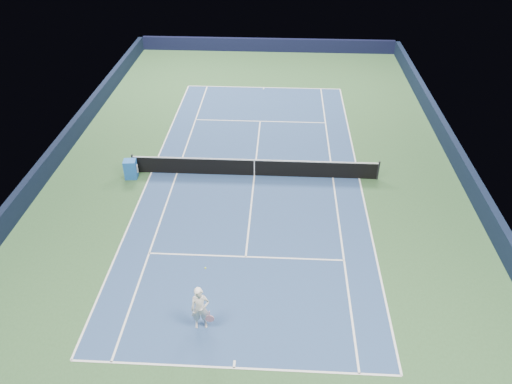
{
  "coord_description": "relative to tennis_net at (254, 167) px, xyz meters",
  "views": [
    {
      "loc": [
        1.29,
        -22.13,
        14.09
      ],
      "look_at": [
        0.25,
        -3.0,
        1.0
      ],
      "focal_mm": 35.0,
      "sensor_mm": 36.0,
      "label": 1
    }
  ],
  "objects": [
    {
      "name": "ground",
      "position": [
        0.0,
        0.0,
        -0.5
      ],
      "size": [
        40.0,
        40.0,
        0.0
      ],
      "primitive_type": "plane",
      "color": "#2B4D2A",
      "rests_on": "ground"
    },
    {
      "name": "wall_far",
      "position": [
        0.0,
        19.82,
        0.05
      ],
      "size": [
        22.0,
        0.35,
        1.1
      ],
      "primitive_type": "cube",
      "color": "black",
      "rests_on": "ground"
    },
    {
      "name": "wall_right",
      "position": [
        10.82,
        0.0,
        0.05
      ],
      "size": [
        0.35,
        40.0,
        1.1
      ],
      "primitive_type": "cube",
      "color": "#111A33",
      "rests_on": "ground"
    },
    {
      "name": "wall_left",
      "position": [
        -10.82,
        0.0,
        0.05
      ],
      "size": [
        0.35,
        40.0,
        1.1
      ],
      "primitive_type": "cube",
      "color": "black",
      "rests_on": "ground"
    },
    {
      "name": "court_surface",
      "position": [
        0.0,
        0.0,
        -0.5
      ],
      "size": [
        10.97,
        23.77,
        0.01
      ],
      "primitive_type": "cube",
      "color": "navy",
      "rests_on": "ground"
    },
    {
      "name": "baseline_far",
      "position": [
        0.0,
        11.88,
        -0.5
      ],
      "size": [
        10.97,
        0.08,
        0.0
      ],
      "primitive_type": "cube",
      "color": "white",
      "rests_on": "ground"
    },
    {
      "name": "baseline_near",
      "position": [
        0.0,
        -11.88,
        -0.5
      ],
      "size": [
        10.97,
        0.08,
        0.0
      ],
      "primitive_type": "cube",
      "color": "white",
      "rests_on": "ground"
    },
    {
      "name": "sideline_doubles_right",
      "position": [
        5.49,
        0.0,
        -0.5
      ],
      "size": [
        0.08,
        23.77,
        0.0
      ],
      "primitive_type": "cube",
      "color": "white",
      "rests_on": "ground"
    },
    {
      "name": "sideline_doubles_left",
      "position": [
        -5.49,
        0.0,
        -0.5
      ],
      "size": [
        0.08,
        23.77,
        0.0
      ],
      "primitive_type": "cube",
      "color": "white",
      "rests_on": "ground"
    },
    {
      "name": "sideline_singles_right",
      "position": [
        4.12,
        0.0,
        -0.5
      ],
      "size": [
        0.08,
        23.77,
        0.0
      ],
      "primitive_type": "cube",
      "color": "white",
      "rests_on": "ground"
    },
    {
      "name": "sideline_singles_left",
      "position": [
        -4.12,
        0.0,
        -0.5
      ],
      "size": [
        0.08,
        23.77,
        0.0
      ],
      "primitive_type": "cube",
      "color": "white",
      "rests_on": "ground"
    },
    {
      "name": "service_line_far",
      "position": [
        0.0,
        6.4,
        -0.5
      ],
      "size": [
        8.23,
        0.08,
        0.0
      ],
      "primitive_type": "cube",
      "color": "white",
      "rests_on": "ground"
    },
    {
      "name": "service_line_near",
      "position": [
        0.0,
        -6.4,
        -0.5
      ],
      "size": [
        8.23,
        0.08,
        0.0
      ],
      "primitive_type": "cube",
      "color": "white",
      "rests_on": "ground"
    },
    {
      "name": "center_service_line",
      "position": [
        0.0,
        0.0,
        -0.5
      ],
      "size": [
        0.08,
        12.8,
        0.0
      ],
      "primitive_type": "cube",
      "color": "white",
      "rests_on": "ground"
    },
    {
      "name": "center_mark_far",
      "position": [
        0.0,
        11.73,
        -0.5
      ],
      "size": [
        0.08,
        0.3,
        0.0
      ],
      "primitive_type": "cube",
      "color": "white",
      "rests_on": "ground"
    },
    {
      "name": "center_mark_near",
      "position": [
        0.0,
        -11.73,
        -0.5
      ],
      "size": [
        0.08,
        0.3,
        0.0
      ],
      "primitive_type": "cube",
      "color": "white",
      "rests_on": "ground"
    },
    {
      "name": "tennis_net",
      "position": [
        0.0,
        0.0,
        0.0
      ],
      "size": [
        12.9,
        0.1,
        1.07
      ],
      "color": "black",
      "rests_on": "ground"
    },
    {
      "name": "sponsor_cube",
      "position": [
        -6.4,
        -0.53,
        0.0
      ],
      "size": [
        0.67,
        0.62,
        1.02
      ],
      "color": "#1E5AB4",
      "rests_on": "ground"
    },
    {
      "name": "tennis_player",
      "position": [
        -1.31,
        -10.18,
        0.4
      ],
      "size": [
        0.84,
        1.31,
        1.91
      ],
      "color": "white",
      "rests_on": "ground"
    }
  ]
}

